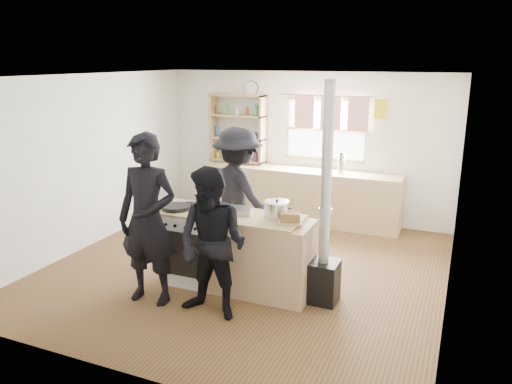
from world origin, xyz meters
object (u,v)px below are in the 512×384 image
at_px(thermos, 341,163).
at_px(skillet_greens, 176,207).
at_px(cooking_island, 238,252).
at_px(stockpot_counter, 277,209).
at_px(bread_board, 290,219).
at_px(person_far, 238,194).
at_px(flue_heater, 324,248).
at_px(person_near_left, 148,220).
at_px(roast_tray, 236,210).
at_px(person_near_right, 212,244).
at_px(stockpot_stove, 206,198).

xyz_separation_m(thermos, skillet_greens, (-1.33, -2.87, -0.10)).
relative_size(cooking_island, stockpot_counter, 6.80).
relative_size(thermos, bread_board, 0.97).
relative_size(stockpot_counter, person_far, 0.16).
bearing_deg(thermos, bread_board, -87.57).
xyz_separation_m(flue_heater, person_near_left, (-1.82, -0.74, 0.32)).
relative_size(thermos, person_far, 0.17).
distance_m(roast_tray, person_far, 0.94).
distance_m(person_near_left, person_near_right, 0.85).
bearing_deg(roast_tray, cooking_island, -50.92).
bearing_deg(stockpot_counter, flue_heater, -2.35).
bearing_deg(stockpot_counter, thermos, 87.95).
xyz_separation_m(cooking_island, person_far, (-0.42, 0.91, 0.45)).
distance_m(cooking_island, flue_heater, 1.06).
bearing_deg(person_far, person_near_left, 99.98).
relative_size(thermos, flue_heater, 0.13).
distance_m(cooking_island, roast_tray, 0.50).
bearing_deg(skillet_greens, thermos, 65.07).
relative_size(cooking_island, stockpot_stove, 7.87).
distance_m(roast_tray, person_near_right, 0.79).
bearing_deg(thermos, roast_tray, -102.41).
relative_size(thermos, person_near_left, 0.16).
bearing_deg(person_near_left, cooking_island, 37.17).
bearing_deg(stockpot_stove, flue_heater, -5.16).
relative_size(skillet_greens, person_far, 0.25).
xyz_separation_m(flue_heater, person_near_right, (-0.99, -0.79, 0.17)).
height_order(thermos, skillet_greens, thermos).
height_order(stockpot_counter, person_near_left, person_near_left).
height_order(roast_tray, stockpot_stove, stockpot_stove).
relative_size(roast_tray, person_near_right, 0.26).
distance_m(cooking_island, person_near_right, 0.80).
distance_m(thermos, flue_heater, 2.78).
relative_size(stockpot_stove, person_near_right, 0.15).
bearing_deg(stockpot_stove, thermos, 66.93).
bearing_deg(thermos, stockpot_counter, -92.05).
bearing_deg(thermos, flue_heater, -79.91).
height_order(person_near_left, person_near_right, person_near_left).
xyz_separation_m(roast_tray, person_far, (-0.38, 0.86, -0.05)).
bearing_deg(bread_board, skillet_greens, -178.37).
xyz_separation_m(thermos, person_near_left, (-1.34, -3.44, -0.09)).
bearing_deg(person_near_right, thermos, 86.04).
distance_m(cooking_island, stockpot_stove, 0.80).
xyz_separation_m(thermos, stockpot_counter, (-0.10, -2.68, -0.03)).
height_order(cooking_island, person_near_right, person_near_right).
distance_m(stockpot_counter, flue_heater, 0.69).
height_order(cooking_island, stockpot_stove, stockpot_stove).
relative_size(stockpot_counter, bread_board, 0.88).
xyz_separation_m(stockpot_counter, person_far, (-0.88, 0.82, -0.12)).
bearing_deg(person_near_right, cooking_island, 98.30).
xyz_separation_m(cooking_island, person_near_left, (-0.78, -0.67, 0.51)).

